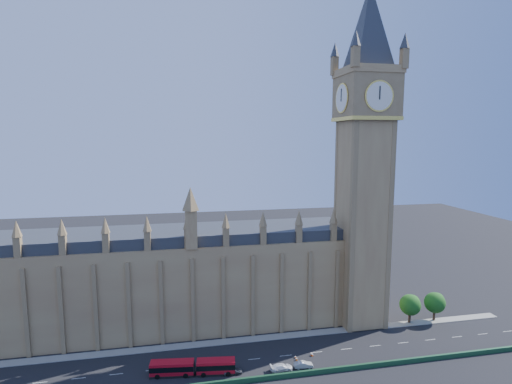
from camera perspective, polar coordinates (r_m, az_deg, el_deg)
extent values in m
plane|color=black|center=(104.59, -2.62, -22.95)|extent=(400.00, 400.00, 0.00)
cube|color=olive|center=(118.85, -16.66, -12.72)|extent=(120.00, 20.00, 25.00)
cube|color=#2D3035|center=(114.81, -16.93, -6.15)|extent=(120.00, 18.00, 3.00)
cube|color=olive|center=(117.62, 14.88, -4.50)|extent=(12.00, 12.00, 58.00)
cube|color=olive|center=(115.60, 15.49, 12.72)|extent=(14.00, 14.00, 12.00)
cylinder|color=silver|center=(109.27, 17.21, 12.97)|extent=(7.20, 0.30, 7.20)
cube|color=olive|center=(116.46, 15.62, 16.15)|extent=(14.50, 14.50, 2.00)
cube|color=#1E4C2D|center=(96.72, -1.73, -25.32)|extent=(160.00, 0.60, 1.20)
cube|color=gray|center=(112.75, -3.40, -20.49)|extent=(160.00, 3.00, 0.16)
cylinder|color=#382619|center=(129.22, 21.08, -16.24)|extent=(0.70, 0.70, 4.00)
sphere|color=#164412|center=(127.87, 21.16, -14.80)|extent=(6.00, 6.00, 6.00)
sphere|color=#164412|center=(128.29, 21.41, -14.45)|extent=(4.38, 4.38, 4.38)
cylinder|color=#382619|center=(133.44, 24.10, -15.62)|extent=(0.70, 0.70, 4.00)
sphere|color=#164412|center=(132.14, 24.18, -14.22)|extent=(6.00, 6.00, 6.00)
sphere|color=#164412|center=(132.59, 24.41, -13.88)|extent=(4.38, 4.38, 4.38)
cube|color=#B50C1B|center=(100.48, -11.89, -23.43)|extent=(10.04, 3.93, 3.26)
cube|color=#B50C1B|center=(99.68, -5.75, -23.57)|extent=(8.96, 3.80, 3.26)
cube|color=black|center=(100.28, -11.90, -23.24)|extent=(10.09, 3.99, 1.24)
cube|color=black|center=(99.48, -5.75, -23.38)|extent=(9.01, 3.85, 1.24)
cylinder|color=black|center=(100.07, -9.00, -23.60)|extent=(1.18, 2.69, 2.61)
cylinder|color=black|center=(100.36, -13.93, -24.26)|extent=(1.12, 0.46, 1.09)
cylinder|color=black|center=(102.64, -13.65, -23.47)|extent=(1.12, 0.46, 1.09)
cylinder|color=black|center=(99.54, -10.03, -24.44)|extent=(1.12, 0.46, 1.09)
cylinder|color=black|center=(101.84, -9.86, -23.63)|extent=(1.12, 0.46, 1.09)
cylinder|color=black|center=(99.22, -7.52, -24.50)|extent=(1.12, 0.46, 1.09)
cylinder|color=black|center=(101.53, -7.42, -23.68)|extent=(1.12, 0.46, 1.09)
cylinder|color=black|center=(99.04, -4.00, -24.51)|extent=(1.12, 0.46, 1.09)
cylinder|color=black|center=(101.35, -4.00, -23.69)|extent=(1.12, 0.46, 1.09)
imported|color=#43444B|center=(99.67, -3.33, -24.15)|extent=(4.34, 1.84, 1.46)
imported|color=#A4A6AB|center=(102.27, 6.80, -23.29)|extent=(4.55, 1.87, 1.47)
imported|color=white|center=(100.86, 3.66, -23.72)|extent=(5.28, 2.29, 1.51)
cube|color=black|center=(105.15, 5.81, -22.79)|extent=(0.49, 0.49, 0.04)
cone|color=#DF5C0B|center=(104.97, 5.82, -22.62)|extent=(0.54, 0.54, 0.76)
cylinder|color=white|center=(104.92, 5.82, -22.57)|extent=(0.37, 0.37, 0.13)
cube|color=black|center=(105.91, 5.66, -22.55)|extent=(0.48, 0.48, 0.04)
cone|color=#D8440B|center=(105.74, 5.66, -22.40)|extent=(0.53, 0.53, 0.70)
cylinder|color=white|center=(105.69, 5.66, -22.35)|extent=(0.34, 0.34, 0.12)
cube|color=black|center=(107.22, 8.06, -22.18)|extent=(0.42, 0.42, 0.04)
cone|color=#FB570D|center=(107.06, 8.07, -22.03)|extent=(0.46, 0.46, 0.69)
cylinder|color=white|center=(107.01, 8.07, -21.99)|extent=(0.34, 0.34, 0.12)
cube|color=black|center=(107.42, 7.94, -22.12)|extent=(0.55, 0.55, 0.04)
cone|color=#D74F0B|center=(107.24, 7.95, -21.96)|extent=(0.60, 0.60, 0.75)
cylinder|color=white|center=(107.19, 7.95, -21.91)|extent=(0.37, 0.37, 0.13)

